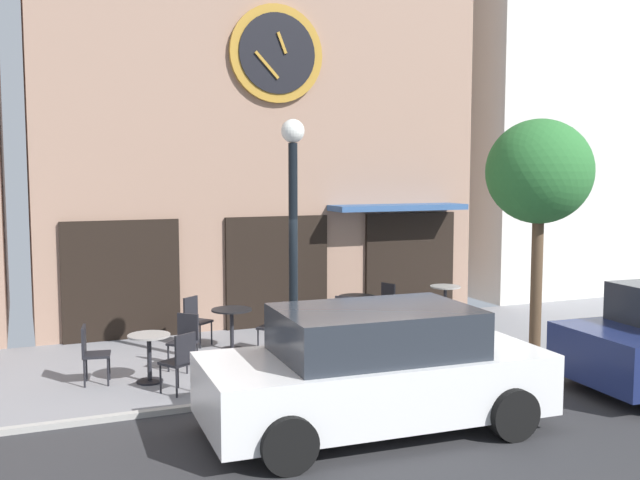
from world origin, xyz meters
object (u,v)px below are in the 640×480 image
object	(u,v)px
cafe_table_center	(445,297)
cafe_chair_by_entrance	(91,350)
cafe_table_near_door	(357,306)
cafe_chair_outer	(385,301)
cafe_chair_mid_row	(358,327)
cafe_chair_near_tree	(275,323)
cafe_chair_curbside	(181,358)
parked_car_white	(375,370)
cafe_table_rightmost	(149,350)
cafe_chair_right_end	(346,315)
cafe_chair_facing_wall	(185,337)
street_lamp	(293,249)
cafe_chair_under_awning	(195,317)
street_tree	(540,173)
cafe_table_center_left	(325,321)
cafe_table_near_curb	(232,321)

from	to	relation	value
cafe_table_center	cafe_chair_by_entrance	xyz separation A→B (m)	(-7.51, -1.95, 0.01)
cafe_table_near_door	cafe_table_center	size ratio (longest dim) A/B	1.01
cafe_chair_outer	cafe_chair_mid_row	world-z (taller)	same
cafe_chair_near_tree	cafe_chair_mid_row	bearing A→B (deg)	-34.02
cafe_table_center	cafe_chair_curbside	size ratio (longest dim) A/B	0.84
parked_car_white	cafe_chair_by_entrance	bearing A→B (deg)	132.47
cafe_chair_near_tree	cafe_table_rightmost	bearing A→B (deg)	-157.41
cafe_chair_right_end	cafe_chair_facing_wall	xyz separation A→B (m)	(-3.20, -0.66, 0.00)
street_lamp	parked_car_white	world-z (taller)	street_lamp
cafe_chair_curbside	cafe_chair_under_awning	xyz separation A→B (m)	(0.85, 2.85, 0.00)
cafe_chair_by_entrance	street_lamp	bearing A→B (deg)	-17.37
street_tree	cafe_chair_by_entrance	distance (m)	7.90
cafe_chair_right_end	parked_car_white	xyz separation A→B (m)	(-1.60, -4.35, 0.23)
street_lamp	cafe_table_near_door	size ratio (longest dim) A/B	5.27
cafe_table_near_door	cafe_chair_near_tree	bearing A→B (deg)	-156.46
cafe_table_rightmost	cafe_chair_near_tree	xyz separation A→B (m)	(2.37, 0.99, 0.02)
cafe_table_center	cafe_chair_near_tree	size ratio (longest dim) A/B	0.84
cafe_table_center_left	cafe_chair_under_awning	distance (m)	2.45
cafe_table_rightmost	cafe_chair_curbside	distance (m)	0.83
cafe_chair_curbside	street_lamp	bearing A→B (deg)	2.69
cafe_table_rightmost	cafe_chair_curbside	size ratio (longest dim) A/B	0.83
cafe_table_rightmost	cafe_chair_outer	world-z (taller)	cafe_chair_outer
cafe_table_rightmost	cafe_table_near_curb	distance (m)	2.26
cafe_chair_near_tree	street_lamp	bearing A→B (deg)	-99.13
street_tree	cafe_table_near_curb	xyz separation A→B (m)	(-4.78, 2.45, -2.65)
cafe_table_center	cafe_chair_under_awning	xyz separation A→B (m)	(-5.49, -0.10, 0.01)
cafe_table_center	cafe_chair_under_awning	size ratio (longest dim) A/B	0.84
cafe_table_near_door	cafe_chair_facing_wall	bearing A→B (deg)	-160.49
cafe_table_near_door	parked_car_white	xyz separation A→B (m)	(-2.15, -5.02, 0.22)
street_tree	cafe_chair_right_end	xyz separation A→B (m)	(-2.63, 2.19, -2.66)
cafe_chair_facing_wall	parked_car_white	bearing A→B (deg)	-66.61
cafe_chair_mid_row	cafe_chair_facing_wall	size ratio (longest dim) A/B	1.00
cafe_chair_near_tree	cafe_table_near_door	bearing A→B (deg)	23.54
cafe_table_near_door	cafe_table_center	bearing A→B (deg)	8.08
cafe_table_near_door	parked_car_white	world-z (taller)	parked_car_white
cafe_table_center	cafe_chair_right_end	distance (m)	2.98
cafe_chair_curbside	cafe_chair_near_tree	bearing A→B (deg)	40.47
cafe_table_near_curb	cafe_chair_near_tree	distance (m)	0.82
cafe_chair_outer	cafe_chair_under_awning	size ratio (longest dim) A/B	1.00
cafe_chair_by_entrance	cafe_chair_facing_wall	xyz separation A→B (m)	(1.51, 0.30, 0.00)
street_lamp	parked_car_white	size ratio (longest dim) A/B	0.92
cafe_table_rightmost	cafe_table_near_door	xyz separation A→B (m)	(4.42, 1.88, 0.04)
cafe_chair_near_tree	cafe_chair_right_end	bearing A→B (deg)	8.29
cafe_chair_mid_row	cafe_chair_facing_wall	bearing A→B (deg)	172.28
cafe_table_rightmost	cafe_table_center_left	xyz separation A→B (m)	(3.30, 0.87, 0.01)
cafe_table_rightmost	parked_car_white	bearing A→B (deg)	-54.18
cafe_chair_by_entrance	parked_car_white	distance (m)	4.60
street_tree	cafe_chair_facing_wall	size ratio (longest dim) A/B	4.58
cafe_chair_right_end	parked_car_white	size ratio (longest dim) A/B	0.21
cafe_table_near_door	parked_car_white	distance (m)	5.47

